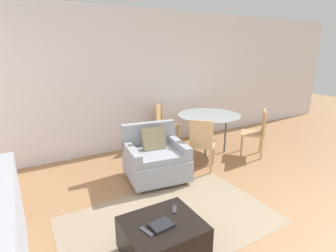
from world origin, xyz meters
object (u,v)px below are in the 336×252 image
at_px(armchair, 155,158).
at_px(tv_remote_secondary, 174,209).
at_px(dining_chair_near_left, 202,141).
at_px(ottoman, 163,238).
at_px(book_stack, 162,225).
at_px(dining_table, 209,118).
at_px(tv_remote_primary, 147,231).
at_px(dining_chair_far_left, 164,123).
at_px(dining_chair_near_right, 258,130).

bearing_deg(armchair, tv_remote_secondary, -109.50).
bearing_deg(dining_chair_near_left, ottoman, -137.38).
distance_m(book_stack, dining_table, 3.06).
xyz_separation_m(tv_remote_primary, dining_chair_near_left, (1.71, 1.44, 0.13)).
height_order(tv_remote_primary, dining_table, dining_table).
bearing_deg(dining_chair_far_left, tv_remote_secondary, -116.73).
xyz_separation_m(ottoman, dining_chair_far_left, (1.52, 2.72, 0.31)).
relative_size(book_stack, dining_table, 0.18).
bearing_deg(tv_remote_secondary, ottoman, -149.06).
bearing_deg(ottoman, dining_chair_far_left, 60.85).
xyz_separation_m(dining_chair_near_left, dining_chair_near_right, (1.32, 0.00, 0.00)).
height_order(armchair, dining_chair_near_right, dining_chair_near_right).
height_order(armchair, dining_table, armchair).
distance_m(armchair, dining_chair_near_left, 0.84).
xyz_separation_m(book_stack, dining_chair_near_left, (1.55, 1.44, 0.12)).
relative_size(ottoman, tv_remote_primary, 4.45).
xyz_separation_m(dining_chair_near_left, dining_chair_far_left, (0.00, 1.32, 0.00)).
bearing_deg(dining_chair_near_right, armchair, 176.31).
xyz_separation_m(dining_table, dining_chair_near_left, (-0.66, -0.66, -0.16)).
height_order(ottoman, book_stack, book_stack).
distance_m(armchair, dining_chair_far_left, 1.45).
xyz_separation_m(ottoman, dining_chair_near_right, (2.84, 1.40, 0.31)).
relative_size(ottoman, dining_table, 0.60).
bearing_deg(dining_chair_near_right, tv_remote_secondary, -154.24).
bearing_deg(tv_remote_secondary, tv_remote_primary, -156.90).
distance_m(tv_remote_secondary, dining_chair_far_left, 2.90).
bearing_deg(book_stack, dining_table, 43.53).
bearing_deg(ottoman, tv_remote_secondary, 30.94).
height_order(armchair, dining_chair_far_left, dining_chair_far_left).
distance_m(armchair, dining_chair_near_right, 2.14).
relative_size(dining_table, dining_chair_near_left, 1.37).
bearing_deg(book_stack, dining_chair_far_left, 60.69).
distance_m(armchair, tv_remote_primary, 1.82).
xyz_separation_m(ottoman, dining_chair_near_left, (1.52, 1.40, 0.31)).
bearing_deg(armchair, dining_chair_far_left, 55.76).
distance_m(armchair, ottoman, 1.69).
bearing_deg(tv_remote_primary, dining_table, 41.59).
bearing_deg(dining_chair_near_left, tv_remote_primary, -139.84).
distance_m(dining_chair_near_left, dining_chair_near_right, 1.32).
relative_size(tv_remote_secondary, dining_chair_near_left, 0.15).
bearing_deg(tv_remote_primary, armchair, 60.33).
xyz_separation_m(book_stack, dining_table, (2.21, 2.10, 0.28)).
bearing_deg(dining_chair_near_left, dining_chair_far_left, 90.00).
relative_size(book_stack, dining_chair_far_left, 0.25).
height_order(book_stack, dining_chair_far_left, dining_chair_far_left).
relative_size(tv_remote_secondary, dining_table, 0.11).
height_order(armchair, book_stack, armchair).
relative_size(tv_remote_primary, dining_chair_near_right, 0.19).
distance_m(tv_remote_primary, dining_chair_near_left, 2.23).
relative_size(book_stack, dining_chair_near_right, 0.25).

